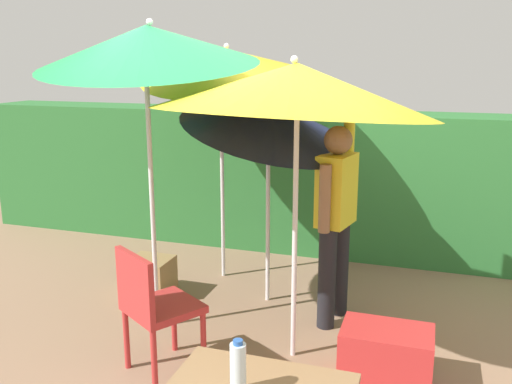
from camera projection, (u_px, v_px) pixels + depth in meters
name	position (u px, v px, depth m)	size (l,w,h in m)	color
ground_plane	(244.00, 341.00, 4.22)	(24.00, 24.00, 0.00)	#937056
hedge_row	(311.00, 181.00, 6.15)	(8.00, 0.70, 1.54)	#2D7033
umbrella_rainbow	(148.00, 46.00, 3.94)	(1.61, 1.62, 2.46)	silver
umbrella_orange	(296.00, 89.00, 3.58)	(1.89, 1.90, 2.17)	silver
umbrella_yellow	(271.00, 118.00, 4.59)	(1.56, 1.52, 2.01)	silver
umbrella_navy	(224.00, 64.00, 5.00)	(1.55, 1.55, 2.37)	silver
person_vendor	(336.00, 210.00, 4.35)	(0.29, 0.56, 1.88)	black
chair_plastic	(154.00, 304.00, 3.67)	(0.61, 0.61, 0.89)	#B72D2D
cooler_box	(386.00, 357.00, 3.63)	(0.59, 0.38, 0.39)	red
crate_cardboard	(151.00, 277.00, 4.99)	(0.37, 0.34, 0.35)	#9E7A4C
bottle_water	(238.00, 367.00, 2.33)	(0.07, 0.07, 0.24)	silver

